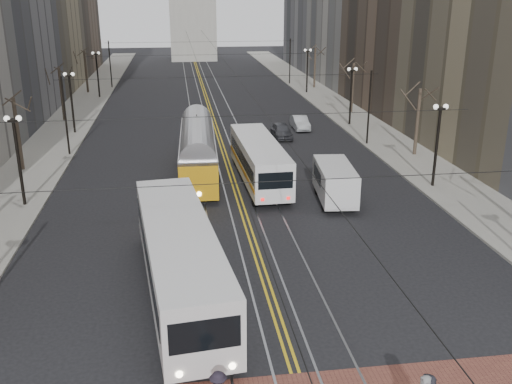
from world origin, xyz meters
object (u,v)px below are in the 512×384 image
object	(u,v)px
transit_bus	(180,262)
streetcar	(198,155)
cargo_van	(335,184)
sedan_silver	(300,123)
rear_bus	(259,162)
sedan_grey	(281,131)

from	to	relation	value
transit_bus	streetcar	size ratio (longest dim) A/B	1.00
streetcar	cargo_van	bearing A→B (deg)	-37.19
sedan_silver	streetcar	bearing A→B (deg)	-127.29
transit_bus	streetcar	bearing A→B (deg)	78.68
transit_bus	rear_bus	xyz separation A→B (m)	(5.76, 15.55, -0.17)
transit_bus	sedan_silver	xyz separation A→B (m)	(12.23, 31.83, -1.03)
streetcar	cargo_van	world-z (taller)	streetcar
cargo_van	transit_bus	bearing A→B (deg)	-126.99
transit_bus	cargo_van	size ratio (longest dim) A/B	2.45
transit_bus	sedan_grey	bearing A→B (deg)	64.70
cargo_van	sedan_grey	xyz separation A→B (m)	(-0.30, 17.55, -0.53)
transit_bus	rear_bus	size ratio (longest dim) A/B	1.16
sedan_grey	sedan_silver	distance (m)	4.13
transit_bus	sedan_silver	size ratio (longest dim) A/B	3.34
streetcar	cargo_van	xyz separation A→B (m)	(8.52, -6.94, -0.37)
cargo_van	sedan_silver	world-z (taller)	cargo_van
transit_bus	sedan_silver	bearing A→B (deg)	62.57
cargo_van	streetcar	bearing A→B (deg)	146.37
sedan_grey	sedan_silver	world-z (taller)	sedan_grey
transit_bus	cargo_van	distance (m)	14.90
streetcar	rear_bus	distance (m)	4.84
transit_bus	rear_bus	world-z (taller)	transit_bus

